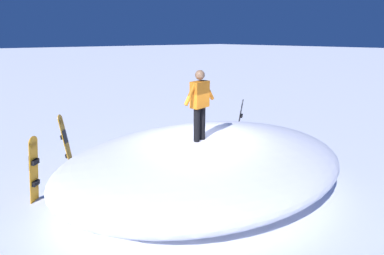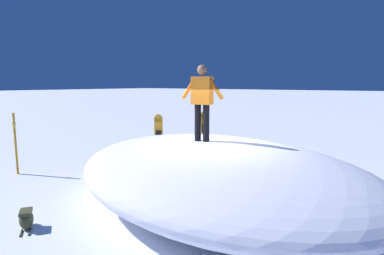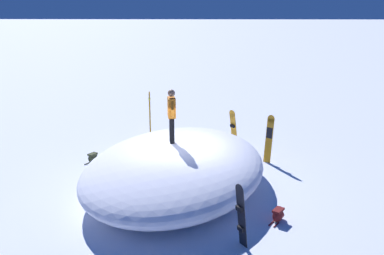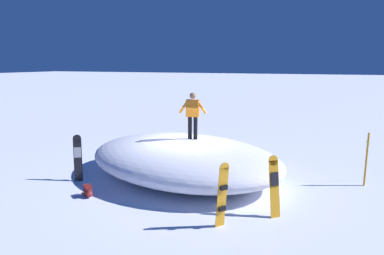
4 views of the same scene
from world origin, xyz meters
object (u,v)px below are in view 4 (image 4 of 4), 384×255
object	(u,v)px
snowboard_tertiary_upright	(78,157)
trail_marker_pole	(367,158)
snowboard_primary_upright	(274,185)
backpack_near	(261,157)
snowboarder_standing	(193,113)
backpack_far	(88,191)
snowboard_secondary_upright	(222,194)

from	to	relation	value
snowboard_tertiary_upright	trail_marker_pole	distance (m)	9.66
snowboard_primary_upright	backpack_near	size ratio (longest dim) A/B	2.84
snowboarder_standing	trail_marker_pole	bearing A→B (deg)	-76.62
backpack_far	trail_marker_pole	bearing A→B (deg)	-61.78
backpack_near	backpack_far	xyz separation A→B (m)	(-5.83, 4.14, 0.00)
snowboarder_standing	snowboard_secondary_upright	bearing A→B (deg)	-147.28
snowboard_primary_upright	snowboarder_standing	bearing A→B (deg)	56.47
snowboarder_standing	backpack_far	world-z (taller)	snowboarder_standing
backpack_near	snowboard_secondary_upright	bearing A→B (deg)	-177.85
snowboard_tertiary_upright	backpack_near	world-z (taller)	snowboard_tertiary_upright
trail_marker_pole	backpack_far	bearing A→B (deg)	118.22
backpack_far	trail_marker_pole	world-z (taller)	trail_marker_pole
snowboard_secondary_upright	backpack_far	world-z (taller)	snowboard_secondary_upright
snowboarder_standing	backpack_near	distance (m)	4.08
snowboarder_standing	snowboard_tertiary_upright	xyz separation A→B (m)	(-1.80, 3.53, -1.49)
backpack_near	trail_marker_pole	bearing A→B (deg)	-113.21
snowboard_primary_upright	backpack_far	size ratio (longest dim) A/B	2.70
snowboard_secondary_upright	trail_marker_pole	bearing A→B (deg)	-37.26
backpack_far	trail_marker_pole	size ratio (longest dim) A/B	0.34
snowboard_tertiary_upright	trail_marker_pole	xyz separation A→B (m)	(3.13, -9.13, 0.12)
snowboard_secondary_upright	backpack_far	xyz separation A→B (m)	(0.38, 4.37, -0.70)
backpack_far	trail_marker_pole	xyz separation A→B (m)	(4.23, -7.88, 0.76)
snowboard_secondary_upright	trail_marker_pole	xyz separation A→B (m)	(4.60, -3.50, 0.06)
snowboard_primary_upright	snowboard_tertiary_upright	xyz separation A→B (m)	(0.29, 6.69, -0.02)
snowboard_tertiary_upright	backpack_near	bearing A→B (deg)	-48.75
backpack_near	trail_marker_pole	size ratio (longest dim) A/B	0.32
snowboard_secondary_upright	snowboard_tertiary_upright	bearing A→B (deg)	75.37
snowboarder_standing	snowboard_secondary_upright	size ratio (longest dim) A/B	0.96
backpack_far	backpack_near	bearing A→B (deg)	-35.39
backpack_far	snowboarder_standing	bearing A→B (deg)	-38.14
snowboard_secondary_upright	backpack_near	distance (m)	6.25
snowboard_primary_upright	snowboard_secondary_upright	xyz separation A→B (m)	(-1.18, 1.06, 0.03)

